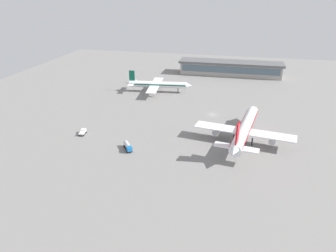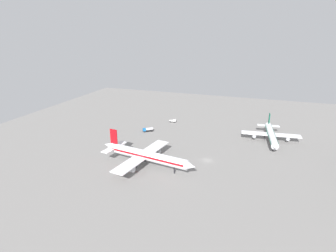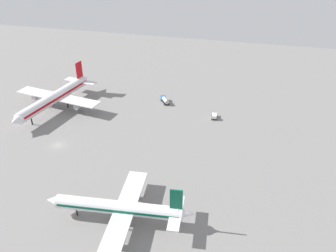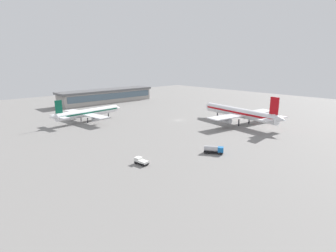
# 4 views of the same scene
# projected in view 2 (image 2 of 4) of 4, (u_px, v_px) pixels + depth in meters

# --- Properties ---
(ground) EXTENTS (288.00, 288.00, 0.00)m
(ground) POSITION_uv_depth(u_px,v_px,m) (207.00, 160.00, 132.37)
(ground) COLOR gray
(airplane_at_gate) EXTENTS (40.42, 32.56, 12.30)m
(airplane_at_gate) POSITION_uv_depth(u_px,v_px,m) (271.00, 134.00, 153.35)
(airplane_at_gate) COLOR white
(airplane_at_gate) RESTS_ON ground
(airplane_taxiing) EXTENTS (39.70, 49.04, 14.96)m
(airplane_taxiing) POSITION_uv_depth(u_px,v_px,m) (145.00, 155.00, 125.25)
(airplane_taxiing) COLOR white
(airplane_taxiing) RESTS_ON ground
(pushback_tractor) EXTENTS (2.63, 4.59, 1.90)m
(pushback_tractor) POSITION_uv_depth(u_px,v_px,m) (173.00, 121.00, 188.42)
(pushback_tractor) COLOR black
(pushback_tractor) RESTS_ON ground
(fuel_truck) EXTENTS (5.12, 6.28, 2.50)m
(fuel_truck) POSITION_uv_depth(u_px,v_px,m) (148.00, 129.00, 170.39)
(fuel_truck) COLOR black
(fuel_truck) RESTS_ON ground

